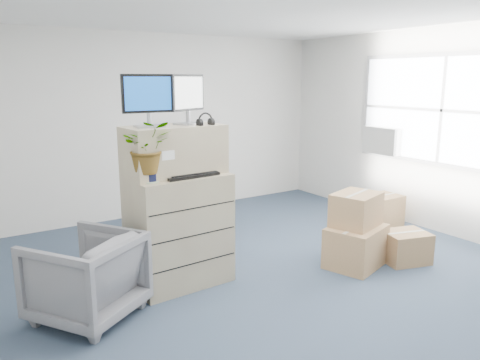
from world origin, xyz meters
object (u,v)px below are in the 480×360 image
keyboard (190,175)px  water_bottle (183,161)px  office_chair (86,273)px  filing_cabinet_lower (179,230)px  monitor_left (148,98)px  monitor_right (188,97)px  potted_plant (148,154)px

keyboard → water_bottle: bearing=85.3°
water_bottle → keyboard: bearing=-90.7°
water_bottle → office_chair: size_ratio=0.31×
filing_cabinet_lower → monitor_left: bearing=171.5°
keyboard → water_bottle: size_ratio=2.14×
monitor_left → monitor_right: 0.46m
filing_cabinet_lower → potted_plant: 0.93m
filing_cabinet_lower → potted_plant: (-0.36, -0.14, 0.85)m
keyboard → potted_plant: (-0.44, -0.02, 0.25)m
keyboard → office_chair: keyboard is taller
filing_cabinet_lower → monitor_left: (-0.27, 0.03, 1.36)m
keyboard → filing_cabinet_lower: bearing=117.7°
filing_cabinet_lower → keyboard: (0.08, -0.12, 0.60)m
monitor_right → water_bottle: size_ratio=1.88×
keyboard → monitor_right: bearing=59.5°
water_bottle → filing_cabinet_lower: bearing=-158.7°
keyboard → water_bottle: water_bottle is taller
potted_plant → monitor_left: bearing=61.0°
monitor_left → office_chair: monitor_left is taller
keyboard → potted_plant: potted_plant is taller
filing_cabinet_lower → monitor_left: monitor_left is taller
monitor_left → monitor_right: size_ratio=1.02×
water_bottle → office_chair: (-1.10, -0.25, -0.87)m
water_bottle → potted_plant: size_ratio=0.44×
filing_cabinet_lower → office_chair: filing_cabinet_lower is taller
potted_plant → monitor_right: bearing=22.6°
filing_cabinet_lower → keyboard: 0.61m
filing_cabinet_lower → potted_plant: potted_plant is taller
filing_cabinet_lower → water_bottle: bearing=18.2°
monitor_left → potted_plant: (-0.09, -0.16, -0.51)m
water_bottle → potted_plant: (-0.44, -0.17, 0.13)m
water_bottle → potted_plant: 0.49m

